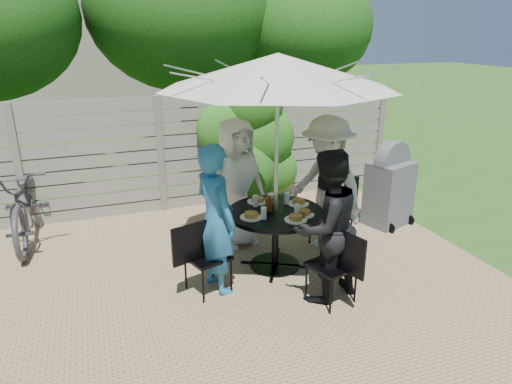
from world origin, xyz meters
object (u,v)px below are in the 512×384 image
object	(u,v)px
person_left	(216,220)
coffee_cup	(271,199)
person_back	(236,183)
chair_back	(231,220)
syrup_jug	(269,204)
plate_right	(298,202)
bbq_grill	(389,188)
glass_right	(287,198)
umbrella	(278,71)
chair_left	(207,271)
plate_left	(251,216)
person_front	(326,227)
chair_right	(331,227)
glass_left	(264,213)
chair_front	(332,280)
person_right	(326,185)
plate_extra	(304,213)
glass_back	(256,201)
patio_table	(275,228)
bicycle	(26,201)
glass_front	(297,210)
plate_front	(296,218)
plate_back	(258,200)

from	to	relation	value
person_left	coffee_cup	world-z (taller)	person_left
person_back	person_left	distance (m)	1.17
chair_back	syrup_jug	xyz separation A→B (m)	(0.21, -0.89, 0.54)
plate_right	bbq_grill	world-z (taller)	bbq_grill
chair_back	glass_right	distance (m)	1.04
chair_back	umbrella	bearing A→B (deg)	-3.96
umbrella	chair_left	xyz separation A→B (m)	(-0.92, -0.28, -2.10)
chair_left	plate_left	size ratio (longest dim) A/B	3.37
syrup_jug	bbq_grill	xyz separation A→B (m)	(2.15, 0.62, -0.24)
person_front	bbq_grill	distance (m)	2.35
umbrella	person_back	xyz separation A→B (m)	(-0.24, 0.80, -1.49)
person_left	person_front	bearing A→B (deg)	-135.00
chair_right	coffee_cup	world-z (taller)	chair_right
plate_right	bbq_grill	xyz separation A→B (m)	(1.73, 0.55, -0.19)
chair_right	glass_left	distance (m)	1.34
chair_front	coffee_cup	world-z (taller)	chair_front
person_right	syrup_jug	xyz separation A→B (m)	(-0.87, -0.21, -0.07)
plate_extra	glass_back	bearing A→B (deg)	133.61
umbrella	chair_front	size ratio (longest dim) A/B	3.69
person_front	bbq_grill	world-z (taller)	person_front
patio_table	person_front	xyz separation A→B (m)	(0.24, -0.80, 0.31)
person_back	bicycle	size ratio (longest dim) A/B	0.82
chair_left	glass_front	xyz separation A→B (m)	(1.10, 0.06, 0.55)
plate_front	person_right	bearing A→B (deg)	40.07
coffee_cup	plate_front	bearing A→B (deg)	-83.16
coffee_cup	plate_extra	bearing A→B (deg)	-64.63
plate_left	bbq_grill	size ratio (longest dim) A/B	0.20
patio_table	glass_front	xyz separation A→B (m)	(0.17, -0.22, 0.30)
patio_table	umbrella	distance (m)	1.84
plate_left	bbq_grill	xyz separation A→B (m)	(2.42, 0.75, -0.19)
patio_table	glass_left	xyz separation A→B (m)	(-0.22, -0.17, 0.30)
person_left	coffee_cup	bearing A→B (deg)	-76.69
chair_front	plate_front	world-z (taller)	chair_front
plate_back	bicycle	xyz separation A→B (m)	(-2.81, 1.60, -0.22)
plate_extra	syrup_jug	size ratio (longest dim) A/B	1.50
chair_back	plate_front	distance (m)	1.41
umbrella	syrup_jug	xyz separation A→B (m)	(-0.07, 0.03, -1.53)
plate_left	person_left	bearing A→B (deg)	-163.37
glass_front	glass_right	world-z (taller)	same
chair_back	chair_right	distance (m)	1.37
person_back	chair_left	distance (m)	1.41
chair_front	bicycle	xyz separation A→B (m)	(-3.19, 2.87, 0.29)
person_left	plate_right	bearing A→B (deg)	-90.00
person_front	chair_left	bearing A→B (deg)	-40.69
umbrella	plate_right	distance (m)	1.63
person_left	glass_front	distance (m)	0.97
chair_right	bicycle	world-z (taller)	bicycle
person_back	person_right	size ratio (longest dim) A/B	0.97
plate_extra	glass_left	world-z (taller)	glass_left
plate_right	plate_extra	size ratio (longest dim) A/B	1.08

